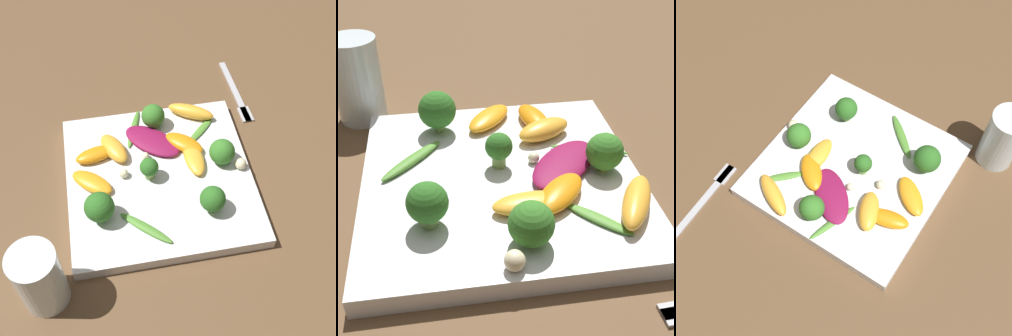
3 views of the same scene
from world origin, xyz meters
The scene contains 21 objects.
ground_plane centered at (0.00, 0.00, 0.00)m, with size 2.40×2.40×0.00m, color brown.
plate centered at (0.00, 0.00, 0.01)m, with size 0.29×0.29×0.02m.
drinking_glass centered at (-0.18, -0.16, 0.05)m, with size 0.06×0.06×0.11m.
radicchio_leaf_0 centered at (0.00, 0.07, 0.03)m, with size 0.11×0.10×0.01m.
orange_segment_0 centered at (-0.09, 0.05, 0.03)m, with size 0.07×0.04×0.02m.
orange_segment_1 centered at (0.06, 0.02, 0.03)m, with size 0.03×0.07×0.02m.
orange_segment_2 centered at (0.08, 0.12, 0.03)m, with size 0.08×0.06×0.02m.
orange_segment_3 centered at (-0.06, 0.06, 0.03)m, with size 0.06×0.07×0.02m.
orange_segment_4 centered at (0.05, 0.05, 0.03)m, with size 0.07×0.07×0.02m.
orange_segment_5 centered at (-0.10, 0.00, 0.03)m, with size 0.07×0.07×0.02m.
broccoli_floret_0 centered at (0.01, 0.11, 0.04)m, with size 0.04×0.04×0.04m.
broccoli_floret_1 centered at (0.07, -0.07, 0.05)m, with size 0.04×0.04×0.05m.
broccoli_floret_2 centered at (-0.02, 0.00, 0.04)m, with size 0.03×0.03×0.04m.
broccoli_floret_3 centered at (-0.10, -0.06, 0.05)m, with size 0.04×0.04×0.05m.
broccoli_floret_4 centered at (0.10, 0.01, 0.04)m, with size 0.04×0.04×0.04m.
arugula_sprig_0 centered at (0.08, 0.08, 0.02)m, with size 0.06×0.06×0.00m.
arugula_sprig_1 centered at (-0.03, 0.10, 0.02)m, with size 0.04×0.08×0.01m.
arugula_sprig_2 centered at (-0.04, -0.09, 0.02)m, with size 0.08×0.07×0.01m.
macadamia_nut_0 centered at (0.13, -0.01, 0.03)m, with size 0.02×0.02×0.02m.
macadamia_nut_1 centered at (-0.05, 0.01, 0.03)m, with size 0.01×0.01×0.01m.
macadamia_nut_2 centered at (-0.02, 0.04, 0.03)m, with size 0.01×0.01×0.01m.
Camera 2 is at (0.39, -0.05, 0.32)m, focal length 50.00 mm.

